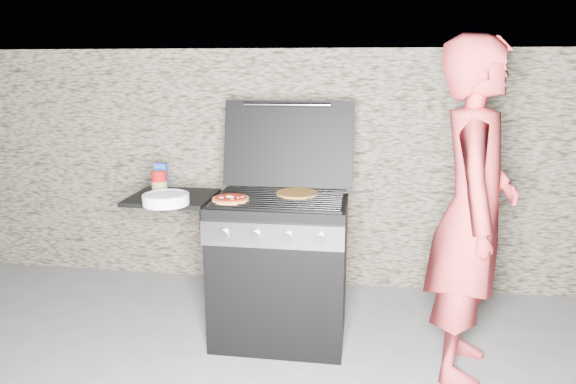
# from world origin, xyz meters

# --- Properties ---
(ground) EXTENTS (50.00, 50.00, 0.00)m
(ground) POSITION_xyz_m (0.00, 0.00, 0.00)
(ground) COLOR #5D5D5D
(stone_wall) EXTENTS (8.00, 0.35, 1.80)m
(stone_wall) POSITION_xyz_m (0.00, 1.05, 0.90)
(stone_wall) COLOR gray
(stone_wall) RESTS_ON ground
(gas_grill) EXTENTS (1.34, 0.79, 0.91)m
(gas_grill) POSITION_xyz_m (-0.25, 0.00, 0.46)
(gas_grill) COLOR black
(gas_grill) RESTS_ON ground
(pizza_topped) EXTENTS (0.24, 0.24, 0.02)m
(pizza_topped) POSITION_xyz_m (-0.28, -0.10, 0.92)
(pizza_topped) COLOR tan
(pizza_topped) RESTS_ON gas_grill
(pizza_plain) EXTENTS (0.32, 0.32, 0.01)m
(pizza_plain) POSITION_xyz_m (0.09, 0.10, 0.92)
(pizza_plain) COLOR #C67A31
(pizza_plain) RESTS_ON gas_grill
(sauce_jar) EXTENTS (0.11, 0.11, 0.14)m
(sauce_jar) POSITION_xyz_m (-0.76, 0.03, 0.97)
(sauce_jar) COLOR maroon
(sauce_jar) RESTS_ON gas_grill
(blue_carton) EXTENTS (0.08, 0.04, 0.16)m
(blue_carton) POSITION_xyz_m (-0.81, 0.18, 0.98)
(blue_carton) COLOR #1B3DB0
(blue_carton) RESTS_ON gas_grill
(plate_stack) EXTENTS (0.28, 0.28, 0.06)m
(plate_stack) POSITION_xyz_m (-0.63, -0.20, 0.93)
(plate_stack) COLOR white
(plate_stack) RESTS_ON gas_grill
(person) EXTENTS (0.57, 0.74, 1.84)m
(person) POSITION_xyz_m (1.07, -0.19, 0.92)
(person) COLOR #BE3437
(person) RESTS_ON ground
(tongs) EXTENTS (0.39, 0.17, 0.08)m
(tongs) POSITION_xyz_m (0.36, 0.00, 0.95)
(tongs) COLOR black
(tongs) RESTS_ON gas_grill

